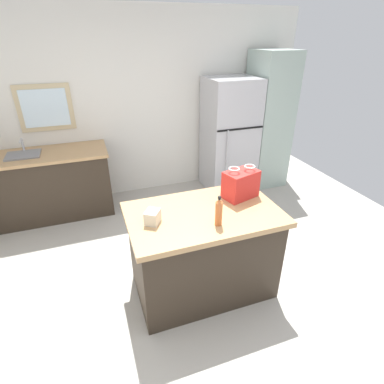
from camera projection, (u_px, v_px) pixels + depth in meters
ground at (209, 299)px, 2.94m from camera, size 6.18×6.18×0.00m
back_wall at (143, 106)px, 4.46m from camera, size 4.85×0.13×2.63m
kitchen_island at (203, 251)px, 2.88m from camera, size 1.35×0.84×0.88m
refrigerator at (229, 136)px, 4.69m from camera, size 0.74×0.72×1.72m
tall_cabinet at (268, 121)px, 4.81m from camera, size 0.56×0.64×2.06m
sink_counter at (50, 184)px, 4.11m from camera, size 1.57×0.68×1.09m
shopping_bag at (241, 184)px, 2.86m from camera, size 0.36×0.28×0.31m
small_box at (153, 217)px, 2.50m from camera, size 0.16×0.17×0.12m
bottle at (219, 212)px, 2.45m from camera, size 0.06×0.06×0.26m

